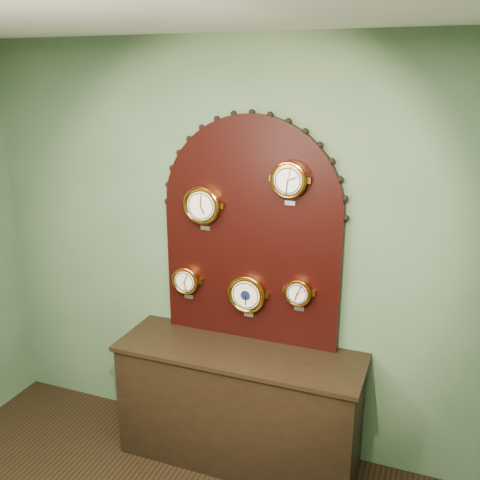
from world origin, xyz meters
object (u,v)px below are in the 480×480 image
at_px(arabic_clock, 289,180).
at_px(hygrometer, 186,280).
at_px(tide_clock, 298,292).
at_px(display_board, 251,225).
at_px(barometer, 247,294).
at_px(shop_counter, 239,407).
at_px(roman_clock, 203,205).

bearing_deg(arabic_clock, hygrometer, 179.93).
relative_size(arabic_clock, tide_clock, 1.21).
distance_m(display_board, barometer, 0.46).
bearing_deg(hygrometer, barometer, -0.23).
relative_size(shop_counter, hygrometer, 6.52).
xyz_separation_m(roman_clock, arabic_clock, (0.58, 0.00, 0.21)).
xyz_separation_m(arabic_clock, hygrometer, (-0.71, 0.00, -0.75)).
height_order(roman_clock, hygrometer, roman_clock).
bearing_deg(shop_counter, roman_clock, 153.81).
xyz_separation_m(shop_counter, arabic_clock, (0.27, 0.15, 1.55)).
xyz_separation_m(arabic_clock, barometer, (-0.27, -0.00, -0.78)).
distance_m(display_board, arabic_clock, 0.42).
relative_size(roman_clock, barometer, 0.99).
xyz_separation_m(arabic_clock, tide_clock, (0.08, 0.00, -0.72)).
distance_m(hygrometer, barometer, 0.45).
bearing_deg(roman_clock, barometer, -0.04).
bearing_deg(hygrometer, shop_counter, -19.06).
xyz_separation_m(hygrometer, tide_clock, (0.79, 0.00, 0.03)).
bearing_deg(roman_clock, arabic_clock, 0.07).
distance_m(shop_counter, barometer, 0.78).
height_order(hygrometer, barometer, same).
height_order(hygrometer, tide_clock, tide_clock).
bearing_deg(barometer, display_board, 89.61).
bearing_deg(barometer, roman_clock, 179.96).
height_order(arabic_clock, barometer, arabic_clock).
bearing_deg(tide_clock, arabic_clock, -179.05).
bearing_deg(roman_clock, display_board, 12.23).
bearing_deg(arabic_clock, barometer, -179.82).
bearing_deg(barometer, hygrometer, 179.77).
bearing_deg(shop_counter, display_board, 90.00).
distance_m(roman_clock, arabic_clock, 0.61).
distance_m(display_board, hygrometer, 0.62).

